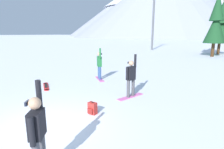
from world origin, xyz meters
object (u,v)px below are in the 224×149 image
snowboarder_foreground (38,135)px  backpack_red (92,108)px  loose_snowboard_near_right (46,86)px  pine_tree_leaning (216,22)px  pine_tree_slender (222,25)px  ski_lift_tower (154,12)px  snowboarder_background (99,65)px  snowboarder_midground (131,77)px

snowboarder_foreground → backpack_red: snowboarder_foreground is taller
loose_snowboard_near_right → snowboarder_foreground: bearing=-43.1°
pine_tree_leaning → pine_tree_slender: bearing=78.4°
loose_snowboard_near_right → ski_lift_tower: bearing=93.6°
snowboarder_background → ski_lift_tower: ski_lift_tower is taller
backpack_red → pine_tree_leaning: 22.58m
snowboarder_midground → pine_tree_leaning: size_ratio=0.25×
snowboarder_midground → ski_lift_tower: size_ratio=0.17×
loose_snowboard_near_right → ski_lift_tower: size_ratio=0.13×
loose_snowboard_near_right → ski_lift_tower: (-1.65, 26.59, 6.59)m
backpack_red → pine_tree_slender: size_ratio=0.06×
pine_tree_leaning → snowboarder_foreground: bearing=-97.1°
pine_tree_leaning → snowboarder_background: bearing=-110.6°
snowboarder_background → ski_lift_tower: bearing=98.2°
pine_tree_slender → ski_lift_tower: (-10.64, 2.80, 2.47)m
pine_tree_slender → backpack_red: bearing=-100.3°
backpack_red → pine_tree_slender: 26.26m
snowboarder_background → pine_tree_slender: size_ratio=0.27×
snowboarder_foreground → pine_tree_leaning: bearing=82.9°
loose_snowboard_near_right → snowboarder_background: bearing=59.0°
backpack_red → pine_tree_slender: (4.64, 25.54, 3.93)m
snowboarder_foreground → snowboarder_background: size_ratio=0.99×
loose_snowboard_near_right → backpack_red: backpack_red is taller
snowboarder_foreground → loose_snowboard_near_right: snowboarder_foreground is taller
snowboarder_midground → snowboarder_background: bearing=144.3°
backpack_red → ski_lift_tower: (-6.00, 28.35, 6.40)m
snowboarder_background → loose_snowboard_near_right: bearing=-121.0°
snowboarder_midground → pine_tree_slender: bearing=79.9°
pine_tree_slender → ski_lift_tower: ski_lift_tower is taller
snowboarder_midground → loose_snowboard_near_right: size_ratio=1.33×
snowboarder_foreground → ski_lift_tower: size_ratio=0.17×
snowboarder_background → pine_tree_slender: pine_tree_slender is taller
pine_tree_slender → pine_tree_leaning: bearing=-101.6°
loose_snowboard_near_right → backpack_red: 4.69m
snowboarder_foreground → snowboarder_background: bearing=113.7°
backpack_red → ski_lift_tower: ski_lift_tower is taller
snowboarder_foreground → pine_tree_leaning: 25.32m
backpack_red → ski_lift_tower: size_ratio=0.04×
ski_lift_tower → pine_tree_slender: bearing=-14.8°
snowboarder_background → loose_snowboard_near_right: 3.52m
snowboarder_foreground → pine_tree_slender: size_ratio=0.26×
loose_snowboard_near_right → pine_tree_slender: pine_tree_slender is taller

